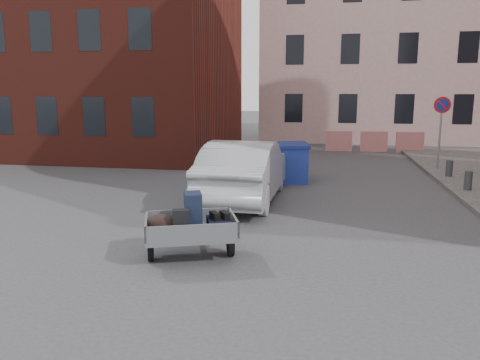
# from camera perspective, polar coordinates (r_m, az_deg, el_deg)

# --- Properties ---
(ground) EXTENTS (120.00, 120.00, 0.00)m
(ground) POSITION_cam_1_polar(r_m,az_deg,el_deg) (9.54, -1.16, -7.43)
(ground) COLOR #38383A
(ground) RESTS_ON ground
(building_brick) EXTENTS (12.00, 10.00, 14.00)m
(building_brick) POSITION_cam_1_polar(r_m,az_deg,el_deg) (24.73, -16.76, 19.76)
(building_brick) COLOR #591E16
(building_brick) RESTS_ON ground
(building_pink) EXTENTS (16.00, 8.00, 14.00)m
(building_pink) POSITION_cam_1_polar(r_m,az_deg,el_deg) (31.41, 18.83, 17.65)
(building_pink) COLOR tan
(building_pink) RESTS_ON ground
(far_building) EXTENTS (6.00, 6.00, 8.00)m
(far_building) POSITION_cam_1_polar(r_m,az_deg,el_deg) (37.82, -25.42, 11.38)
(far_building) COLOR maroon
(far_building) RESTS_ON ground
(no_parking_sign) EXTENTS (0.60, 0.09, 2.65)m
(no_parking_sign) POSITION_cam_1_polar(r_m,az_deg,el_deg) (18.86, 23.34, 7.01)
(no_parking_sign) COLOR gray
(no_parking_sign) RESTS_ON sidewalk
(barriers) EXTENTS (4.70, 0.18, 1.00)m
(barriers) POSITION_cam_1_polar(r_m,az_deg,el_deg) (24.12, 16.02, 4.52)
(barriers) COLOR red
(barriers) RESTS_ON ground
(trailer) EXTENTS (1.88, 1.98, 1.20)m
(trailer) POSITION_cam_1_polar(r_m,az_deg,el_deg) (8.47, -6.11, -5.58)
(trailer) COLOR black
(trailer) RESTS_ON ground
(dumpster) EXTENTS (3.21, 2.01, 1.26)m
(dumpster) POSITION_cam_1_polar(r_m,az_deg,el_deg) (15.69, 2.76, 2.21)
(dumpster) COLOR #21369E
(dumpster) RESTS_ON ground
(silver_car) EXTENTS (1.86, 5.09, 1.66)m
(silver_car) POSITION_cam_1_polar(r_m,az_deg,el_deg) (12.86, 0.60, 1.19)
(silver_car) COLOR #A3A7AB
(silver_car) RESTS_ON ground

